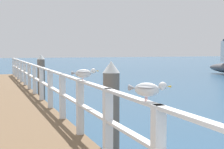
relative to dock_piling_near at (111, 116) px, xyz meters
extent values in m
cube|color=white|center=(-0.38, -0.92, 0.07)|extent=(0.12, 0.12, 1.01)
cube|color=white|center=(-0.38, 0.64, 0.07)|extent=(0.12, 0.12, 1.01)
cube|color=white|center=(-0.38, 2.19, 0.07)|extent=(0.12, 0.12, 1.01)
cube|color=white|center=(-0.38, 3.75, 0.07)|extent=(0.12, 0.12, 1.01)
cube|color=white|center=(-0.38, 5.30, 0.07)|extent=(0.12, 0.12, 1.01)
cube|color=white|center=(-0.38, 6.86, 0.07)|extent=(0.12, 0.12, 1.01)
cube|color=white|center=(-0.38, 8.42, 0.07)|extent=(0.12, 0.12, 1.01)
cube|color=white|center=(-0.38, 9.97, 0.07)|extent=(0.12, 0.12, 1.01)
cube|color=white|center=(-0.38, 11.53, 0.07)|extent=(0.12, 0.12, 1.01)
cube|color=white|center=(-0.38, 13.08, 0.07)|extent=(0.12, 0.12, 1.01)
cube|color=white|center=(-0.38, 14.64, 0.07)|extent=(0.12, 0.12, 1.01)
cube|color=white|center=(-0.38, 16.20, 0.07)|extent=(0.12, 0.12, 1.01)
cube|color=white|center=(-0.38, 6.08, 0.56)|extent=(0.10, 20.23, 0.04)
cube|color=white|center=(-0.38, 6.08, 0.12)|extent=(0.10, 20.23, 0.04)
cylinder|color=#6B6056|center=(0.00, 0.00, -0.11)|extent=(0.28, 0.28, 1.69)
cone|color=white|center=(0.00, 0.00, 0.83)|extent=(0.29, 0.29, 0.20)
cylinder|color=#6B6056|center=(0.00, 7.88, -0.11)|extent=(0.28, 0.28, 1.69)
cone|color=white|center=(0.00, 7.88, 0.83)|extent=(0.29, 0.29, 0.20)
ellipsoid|color=white|center=(-0.38, -2.20, 0.71)|extent=(0.29, 0.29, 0.15)
sphere|color=white|center=(-0.26, -2.33, 0.75)|extent=(0.09, 0.09, 0.09)
cone|color=gold|center=(-0.21, -2.38, 0.75)|extent=(0.05, 0.05, 0.02)
cone|color=#939399|center=(-0.50, -2.08, 0.72)|extent=(0.11, 0.11, 0.07)
ellipsoid|color=#939399|center=(-0.38, -2.20, 0.73)|extent=(0.28, 0.28, 0.04)
cylinder|color=tan|center=(-0.37, -2.18, 0.61)|extent=(0.01, 0.01, 0.05)
cylinder|color=tan|center=(-0.40, -2.22, 0.61)|extent=(0.01, 0.01, 0.05)
ellipsoid|color=white|center=(-0.38, 0.39, 0.71)|extent=(0.31, 0.20, 0.15)
sphere|color=white|center=(-0.21, 0.34, 0.75)|extent=(0.09, 0.09, 0.09)
cone|color=gold|center=(-0.15, 0.32, 0.75)|extent=(0.05, 0.04, 0.02)
cone|color=#939399|center=(-0.54, 0.44, 0.72)|extent=(0.10, 0.09, 0.07)
ellipsoid|color=#939399|center=(-0.38, 0.39, 0.73)|extent=(0.26, 0.23, 0.04)
cylinder|color=tan|center=(-0.38, 0.42, 0.61)|extent=(0.01, 0.01, 0.05)
cylinder|color=tan|center=(-0.40, 0.37, 0.61)|extent=(0.01, 0.01, 0.05)
camera|label=1|loc=(-2.02, -5.65, 1.15)|focal=57.20mm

